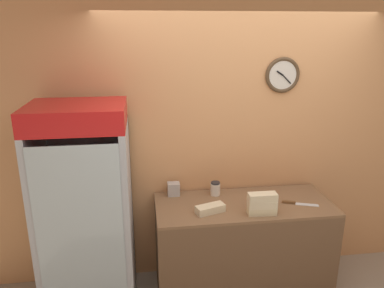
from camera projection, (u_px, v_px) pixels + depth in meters
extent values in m
cube|color=tan|center=(235.00, 140.00, 3.53)|extent=(5.20, 0.06, 2.70)
torus|color=#4C3823|center=(283.00, 75.00, 3.35)|extent=(0.32, 0.03, 0.32)
cylinder|color=silver|center=(283.00, 75.00, 3.35)|extent=(0.26, 0.01, 0.26)
cube|color=black|center=(280.00, 73.00, 3.33)|extent=(0.06, 0.01, 0.05)
cube|color=black|center=(287.00, 79.00, 3.36)|extent=(0.09, 0.01, 0.08)
cube|color=brown|center=(242.00, 248.00, 3.45)|extent=(1.56, 0.65, 0.85)
cube|color=brown|center=(244.00, 205.00, 3.31)|extent=(1.56, 0.65, 0.02)
cube|color=#B2B7BC|center=(92.00, 203.00, 3.44)|extent=(0.74, 0.04, 1.64)
cube|color=#B2B7BC|center=(44.00, 223.00, 3.10)|extent=(0.05, 0.67, 1.64)
cube|color=#B2B7BC|center=(129.00, 218.00, 3.19)|extent=(0.05, 0.67, 1.64)
cube|color=white|center=(91.00, 205.00, 3.42)|extent=(0.64, 0.02, 1.54)
cube|color=silver|center=(81.00, 242.00, 2.82)|extent=(0.64, 0.01, 1.54)
cube|color=red|center=(76.00, 116.00, 2.84)|extent=(0.74, 0.61, 0.18)
cube|color=silver|center=(91.00, 265.00, 3.25)|extent=(0.62, 0.55, 0.01)
cube|color=silver|center=(88.00, 236.00, 3.17)|extent=(0.62, 0.55, 0.01)
cube|color=silver|center=(85.00, 205.00, 3.08)|extent=(0.62, 0.55, 0.01)
cube|color=silver|center=(82.00, 172.00, 2.99)|extent=(0.62, 0.55, 0.01)
cylinder|color=navy|center=(96.00, 173.00, 2.77)|extent=(0.08, 0.08, 0.13)
cylinder|color=navy|center=(95.00, 161.00, 2.74)|extent=(0.03, 0.03, 0.06)
cylinder|color=#B2BCCC|center=(58.00, 210.00, 2.82)|extent=(0.08, 0.08, 0.15)
cylinder|color=#B2BCCC|center=(56.00, 196.00, 2.78)|extent=(0.03, 0.03, 0.07)
cylinder|color=navy|center=(83.00, 275.00, 3.00)|extent=(0.06, 0.06, 0.14)
cylinder|color=navy|center=(82.00, 265.00, 2.98)|extent=(0.03, 0.03, 0.06)
cylinder|color=#72337F|center=(114.00, 209.00, 2.88)|extent=(0.07, 0.07, 0.11)
cylinder|color=#72337F|center=(114.00, 199.00, 2.85)|extent=(0.03, 0.03, 0.05)
cylinder|color=#B2231E|center=(56.00, 277.00, 2.98)|extent=(0.07, 0.07, 0.13)
cylinder|color=#B2231E|center=(54.00, 267.00, 2.96)|extent=(0.03, 0.03, 0.06)
cylinder|color=gold|center=(97.00, 242.00, 2.93)|extent=(0.06, 0.06, 0.15)
cylinder|color=gold|center=(96.00, 229.00, 2.90)|extent=(0.02, 0.02, 0.06)
cube|color=beige|center=(262.00, 211.00, 3.11)|extent=(0.24, 0.11, 0.06)
cube|color=beige|center=(262.00, 204.00, 3.09)|extent=(0.24, 0.11, 0.06)
cube|color=beige|center=(263.00, 197.00, 3.08)|extent=(0.24, 0.10, 0.06)
cube|color=beige|center=(210.00, 209.00, 3.14)|extent=(0.27, 0.17, 0.06)
cube|color=silver|center=(307.00, 205.00, 3.28)|extent=(0.20, 0.11, 0.00)
cube|color=brown|center=(289.00, 202.00, 3.31)|extent=(0.12, 0.06, 0.02)
cylinder|color=silver|center=(215.00, 189.00, 3.47)|extent=(0.09, 0.09, 0.11)
cylinder|color=#262628|center=(215.00, 183.00, 3.45)|extent=(0.08, 0.08, 0.01)
cube|color=#B7B2AD|center=(174.00, 189.00, 3.46)|extent=(0.11, 0.09, 0.12)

